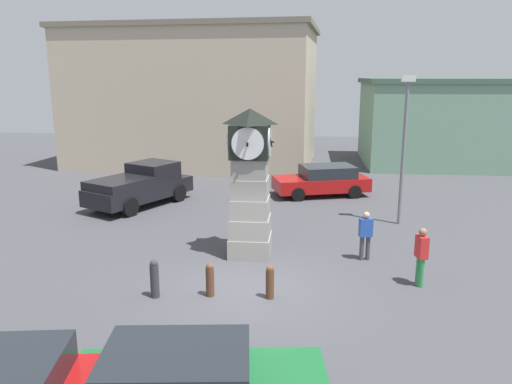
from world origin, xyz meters
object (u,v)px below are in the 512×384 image
(pedestrian_near_bench, at_px, (421,253))
(car_far_lot, at_px, (323,180))
(street_lamp_near_road, at_px, (404,139))
(bollard_near_tower, at_px, (155,278))
(clock_tower, at_px, (250,185))
(pickup_truck, at_px, (140,185))
(pedestrian_crossing_lot, at_px, (366,233))
(bollard_mid_row, at_px, (210,280))
(bollard_far_row, at_px, (270,282))

(pedestrian_near_bench, bearing_deg, car_far_lot, 102.73)
(street_lamp_near_road, bearing_deg, bollard_near_tower, -135.35)
(car_far_lot, height_order, pedestrian_near_bench, pedestrian_near_bench)
(clock_tower, bearing_deg, car_far_lot, 73.30)
(bollard_near_tower, distance_m, pickup_truck, 9.92)
(pedestrian_crossing_lot, distance_m, street_lamp_near_road, 5.15)
(clock_tower, bearing_deg, pedestrian_crossing_lot, -1.63)
(pickup_truck, bearing_deg, pedestrian_near_bench, -36.29)
(bollard_near_tower, height_order, pedestrian_near_bench, pedestrian_near_bench)
(bollard_mid_row, xyz_separation_m, car_far_lot, (3.29, 11.86, 0.29))
(bollard_near_tower, relative_size, car_far_lot, 0.22)
(bollard_near_tower, distance_m, bollard_mid_row, 1.46)
(bollard_far_row, relative_size, pickup_truck, 0.17)
(pedestrian_crossing_lot, bearing_deg, street_lamp_near_road, 66.68)
(bollard_mid_row, xyz_separation_m, street_lamp_near_road, (6.18, 7.29, 2.90))
(street_lamp_near_road, bearing_deg, car_far_lot, 122.25)
(bollard_mid_row, bearing_deg, bollard_near_tower, -170.99)
(pickup_truck, xyz_separation_m, pedestrian_near_bench, (10.61, -7.79, 0.03))
(pedestrian_near_bench, bearing_deg, bollard_near_tower, -168.23)
(clock_tower, xyz_separation_m, bollard_near_tower, (-2.14, -3.47, -1.80))
(bollard_near_tower, xyz_separation_m, car_far_lot, (4.73, 12.09, 0.22))
(bollard_mid_row, xyz_separation_m, bollard_far_row, (1.59, 0.02, 0.00))
(pickup_truck, distance_m, pedestrian_crossing_lot, 11.02)
(clock_tower, bearing_deg, pedestrian_near_bench, -21.73)
(clock_tower, relative_size, pedestrian_near_bench, 2.83)
(bollard_far_row, xyz_separation_m, pedestrian_crossing_lot, (2.79, 3.12, 0.44))
(car_far_lot, height_order, pickup_truck, pickup_truck)
(car_far_lot, xyz_separation_m, pedestrian_near_bench, (2.40, -10.60, 0.21))
(bollard_mid_row, height_order, pickup_truck, pickup_truck)
(pedestrian_crossing_lot, bearing_deg, car_far_lot, 97.13)
(bollard_mid_row, relative_size, pickup_truck, 0.17)
(bollard_near_tower, relative_size, bollard_mid_row, 1.15)
(clock_tower, height_order, bollard_far_row, clock_tower)
(clock_tower, height_order, pedestrian_near_bench, clock_tower)
(bollard_mid_row, bearing_deg, clock_tower, 77.66)
(bollard_near_tower, bearing_deg, bollard_mid_row, 9.01)
(bollard_mid_row, xyz_separation_m, pickup_truck, (-4.92, 9.05, 0.47))
(clock_tower, relative_size, bollard_near_tower, 4.53)
(bollard_mid_row, bearing_deg, bollard_far_row, 0.56)
(bollard_near_tower, distance_m, street_lamp_near_road, 11.07)
(pedestrian_crossing_lot, bearing_deg, pedestrian_near_bench, -55.25)
(street_lamp_near_road, bearing_deg, clock_tower, -143.47)
(bollard_mid_row, relative_size, pedestrian_near_bench, 0.54)
(car_far_lot, bearing_deg, bollard_far_row, -98.17)
(bollard_far_row, relative_size, pedestrian_crossing_lot, 0.57)
(clock_tower, height_order, street_lamp_near_road, street_lamp_near_road)
(bollard_far_row, xyz_separation_m, pickup_truck, (-6.51, 9.03, 0.47))
(bollard_far_row, bearing_deg, clock_tower, 105.34)
(street_lamp_near_road, bearing_deg, pedestrian_near_bench, -94.61)
(bollard_near_tower, xyz_separation_m, bollard_mid_row, (1.44, 0.23, -0.07))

